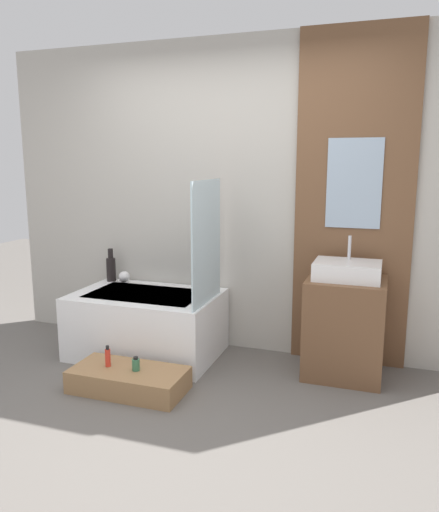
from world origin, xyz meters
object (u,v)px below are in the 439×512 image
at_px(wooden_step_bench, 129,380).
at_px(vase_round_light, 124,277).
at_px(sink, 347,270).
at_px(bottle_soap_secondary, 136,364).
at_px(vase_tall_dark, 111,268).
at_px(bottle_soap_primary, 108,357).
at_px(bathtub, 147,324).

distance_m(wooden_step_bench, vase_round_light, 1.21).
bearing_deg(wooden_step_bench, sink, 28.87).
bearing_deg(vase_round_light, wooden_step_bench, -59.74).
bearing_deg(bottle_soap_secondary, wooden_step_bench, 180.00).
height_order(sink, vase_round_light, sink).
relative_size(wooden_step_bench, sink, 1.70).
distance_m(vase_tall_dark, bottle_soap_primary, 1.18).
bearing_deg(sink, bottle_soap_primary, -153.70).
relative_size(sink, bottle_soap_secondary, 4.74).
bearing_deg(vase_round_light, vase_tall_dark, 176.44).
bearing_deg(wooden_step_bench, bottle_soap_primary, 180.00).
bearing_deg(vase_tall_dark, sink, -4.97).
xyz_separation_m(bottle_soap_primary, bottle_soap_secondary, (0.22, -0.00, -0.02)).
xyz_separation_m(vase_tall_dark, vase_round_light, (0.14, -0.01, -0.07)).
bearing_deg(bottle_soap_secondary, sink, 29.95).
distance_m(sink, vase_round_light, 1.99).
relative_size(wooden_step_bench, bottle_soap_primary, 5.27).
xyz_separation_m(vase_tall_dark, bottle_soap_secondary, (0.76, -0.96, -0.44)).
xyz_separation_m(vase_round_light, bottle_soap_primary, (0.39, -0.95, -0.35)).
height_order(vase_tall_dark, bottle_soap_primary, vase_tall_dark).
relative_size(bottle_soap_primary, bottle_soap_secondary, 1.53).
relative_size(bathtub, bottle_soap_secondary, 11.78).
xyz_separation_m(sink, vase_round_light, (-1.97, 0.17, -0.24)).
bearing_deg(wooden_step_bench, vase_tall_dark, 125.83).
height_order(sink, vase_tall_dark, sink).
relative_size(vase_tall_dark, bottle_soap_primary, 1.93).
bearing_deg(bottle_soap_primary, wooden_step_bench, 0.00).
xyz_separation_m(bathtub, wooden_step_bench, (0.19, -0.66, -0.19)).
height_order(wooden_step_bench, vase_round_light, vase_round_light).
relative_size(bathtub, vase_round_light, 11.82).
bearing_deg(wooden_step_bench, bathtub, 106.06).
distance_m(bathtub, sink, 1.70).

